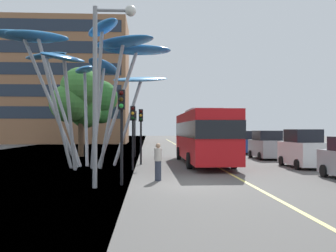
{
  "coord_description": "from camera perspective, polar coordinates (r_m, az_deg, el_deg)",
  "views": [
    {
      "loc": [
        -1.63,
        -15.16,
        2.29
      ],
      "look_at": [
        -0.41,
        7.55,
        2.5
      ],
      "focal_mm": 39.55,
      "sensor_mm": 36.0,
      "label": 1
    }
  ],
  "objects": [
    {
      "name": "car_parked_mid",
      "position": [
        23.67,
        20.07,
        -3.45
      ],
      "size": [
        1.9,
        3.97,
        2.29
      ],
      "color": "silver",
      "rests_on": "ground"
    },
    {
      "name": "tree_pavement_far",
      "position": [
        42.56,
        -10.94,
        3.41
      ],
      "size": [
        4.88,
        5.13,
        7.76
      ],
      "color": "brown",
      "rests_on": "ground"
    },
    {
      "name": "car_side_street",
      "position": [
        36.13,
        11.71,
        -2.57
      ],
      "size": [
        1.92,
        4.25,
        2.15
      ],
      "color": "navy",
      "rests_on": "ground"
    },
    {
      "name": "ground",
      "position": [
        15.37,
        0.62,
        -9.27
      ],
      "size": [
        120.0,
        240.0,
        0.1
      ],
      "color": "#54514F"
    },
    {
      "name": "red_bus",
      "position": [
        24.68,
        5.42,
        -1.25
      ],
      "size": [
        2.92,
        11.61,
        3.61
      ],
      "color": "red",
      "rests_on": "ground"
    },
    {
      "name": "street_lamp",
      "position": [
        14.86,
        -9.67,
        8.53
      ],
      "size": [
        1.69,
        0.44,
        7.19
      ],
      "color": "gray",
      "rests_on": "ground"
    },
    {
      "name": "pedestrian",
      "position": [
        16.56,
        -1.55,
        -5.55
      ],
      "size": [
        0.34,
        0.34,
        1.67
      ],
      "color": "#2D3342",
      "rests_on": "ground"
    },
    {
      "name": "tree_pavement_near",
      "position": [
        31.57,
        -13.78,
        4.03
      ],
      "size": [
        4.07,
        4.54,
        7.39
      ],
      "color": "brown",
      "rests_on": "ground"
    },
    {
      "name": "traffic_light_kerb_near",
      "position": [
        15.26,
        -7.17,
        1.48
      ],
      "size": [
        0.28,
        0.42,
        3.91
      ],
      "color": "black",
      "rests_on": "ground"
    },
    {
      "name": "traffic_light_opposite",
      "position": [
        30.9,
        -5.13,
        0.36
      ],
      "size": [
        0.28,
        0.42,
        3.83
      ],
      "color": "black",
      "rests_on": "ground"
    },
    {
      "name": "traffic_light_island_mid",
      "position": [
        24.07,
        -4.2,
        0.23
      ],
      "size": [
        0.28,
        0.42,
        3.6
      ],
      "color": "black",
      "rests_on": "ground"
    },
    {
      "name": "car_parked_far",
      "position": [
        29.79,
        15.0,
        -2.94
      ],
      "size": [
        2.09,
        4.02,
        2.2
      ],
      "color": "gray",
      "rests_on": "ground"
    },
    {
      "name": "leaf_sculpture",
      "position": [
        23.16,
        -12.1,
        9.92
      ],
      "size": [
        11.09,
        9.38,
        8.35
      ],
      "color": "#9EA0A5",
      "rests_on": "ground"
    },
    {
      "name": "traffic_light_kerb_far",
      "position": [
        20.65,
        -5.44,
        0.33
      ],
      "size": [
        0.28,
        0.42,
        3.58
      ],
      "color": "black",
      "rests_on": "ground"
    },
    {
      "name": "backdrop_building",
      "position": [
        64.71,
        -15.73,
        6.45
      ],
      "size": [
        21.13,
        10.11,
        20.26
      ],
      "color": "#8E6042",
      "rests_on": "ground"
    }
  ]
}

